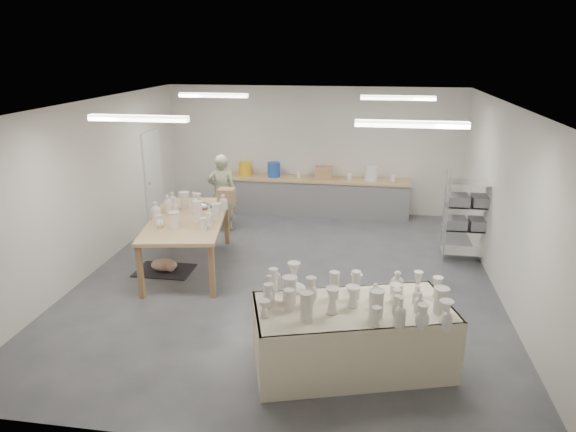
% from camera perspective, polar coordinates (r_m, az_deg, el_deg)
% --- Properties ---
extents(room, '(8.00, 8.02, 3.00)m').
position_cam_1_polar(room, '(8.47, -0.71, 6.02)').
color(room, '#424449').
rests_on(room, ground).
extents(back_counter, '(4.60, 0.60, 1.24)m').
position_cam_1_polar(back_counter, '(12.30, 2.53, 2.36)').
color(back_counter, tan).
rests_on(back_counter, ground).
extents(wire_shelf, '(0.88, 0.48, 1.80)m').
position_cam_1_polar(wire_shelf, '(10.11, 19.45, 0.32)').
color(wire_shelf, silver).
rests_on(wire_shelf, ground).
extents(drying_table, '(2.63, 1.81, 1.21)m').
position_cam_1_polar(drying_table, '(6.58, 7.13, -12.87)').
color(drying_table, olive).
rests_on(drying_table, ground).
extents(work_table, '(1.69, 2.73, 1.32)m').
position_cam_1_polar(work_table, '(9.41, -10.75, 0.03)').
color(work_table, tan).
rests_on(work_table, ground).
extents(rug, '(1.00, 0.70, 0.02)m').
position_cam_1_polar(rug, '(9.59, -13.56, -5.89)').
color(rug, black).
rests_on(rug, ground).
extents(cat, '(0.51, 0.39, 0.21)m').
position_cam_1_polar(cat, '(9.52, -13.51, -5.31)').
color(cat, white).
rests_on(cat, rug).
extents(potter, '(0.65, 0.46, 1.69)m').
position_cam_1_polar(potter, '(11.24, -7.32, 2.60)').
color(potter, '#9FAC85').
rests_on(potter, ground).
extents(red_stool, '(0.42, 0.42, 0.34)m').
position_cam_1_polar(red_stool, '(11.64, -6.85, 0.40)').
color(red_stool, '#AC2D18').
rests_on(red_stool, ground).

